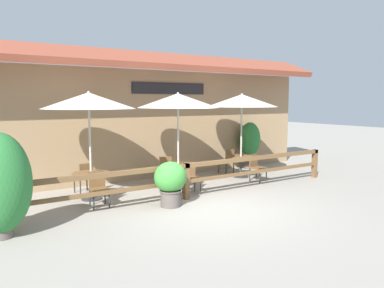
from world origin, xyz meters
TOP-DOWN VIEW (x-y plane):
  - ground_plane at (0.00, 0.00)m, footprint 60.00×60.00m
  - building_facade at (0.00, 4.10)m, footprint 14.28×1.49m
  - patio_railing at (0.00, 1.05)m, footprint 10.40×0.14m
  - patio_umbrella_near at (-2.11, 2.40)m, footprint 2.39×2.39m
  - dining_table_near at (-2.11, 2.40)m, footprint 0.97×0.97m
  - chair_near_streetside at (-2.17, 1.66)m, footprint 0.45×0.45m
  - chair_near_wallside at (-2.06, 3.14)m, footprint 0.48×0.48m
  - patio_umbrella_middle at (0.50, 2.29)m, footprint 2.39×2.39m
  - dining_table_middle at (0.50, 2.29)m, footprint 0.97×0.97m
  - chair_middle_streetside at (0.44, 1.53)m, footprint 0.48×0.48m
  - chair_middle_wallside at (0.45, 3.06)m, footprint 0.49×0.49m
  - patio_umbrella_far at (3.10, 2.48)m, footprint 2.39×2.39m
  - dining_table_far at (3.10, 2.48)m, footprint 0.97×0.97m
  - chair_far_streetside at (3.11, 1.72)m, footprint 0.50×0.50m
  - chair_far_wallside at (3.12, 3.23)m, footprint 0.45×0.45m
  - potted_plant_small_flowering at (-0.69, 0.68)m, footprint 0.82×0.74m
  - potted_plant_tall_tropical at (4.45, 3.55)m, footprint 0.84×0.75m

SIDE VIEW (x-z plane):
  - ground_plane at x=0.00m, z-range 0.00..0.00m
  - chair_near_streetside at x=-2.17m, z-range 0.05..0.92m
  - chair_near_wallside at x=-2.06m, z-range 0.05..0.92m
  - chair_middle_streetside at x=0.44m, z-range 0.05..0.92m
  - chair_middle_wallside at x=0.45m, z-range 0.05..0.92m
  - chair_far_streetside at x=3.11m, z-range 0.05..0.92m
  - chair_far_wallside at x=3.12m, z-range 0.05..0.92m
  - dining_table_near at x=-2.11m, z-range 0.21..0.93m
  - dining_table_middle at x=0.50m, z-range 0.21..0.93m
  - dining_table_far at x=3.10m, z-range 0.21..0.93m
  - potted_plant_small_flowering at x=-0.69m, z-range 0.08..1.19m
  - patio_railing at x=0.00m, z-range 0.22..1.17m
  - potted_plant_tall_tropical at x=4.45m, z-range 0.17..1.94m
  - building_facade at x=0.00m, z-range 0.05..4.28m
  - patio_umbrella_near at x=-2.11m, z-range 1.17..4.01m
  - patio_umbrella_middle at x=0.50m, z-range 1.17..4.01m
  - patio_umbrella_far at x=3.10m, z-range 1.17..4.01m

